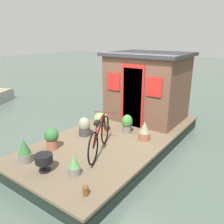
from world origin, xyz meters
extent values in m
plane|color=#47564C|center=(0.00, 0.00, 0.00)|extent=(60.00, 60.00, 0.00)
cube|color=brown|center=(0.00, 0.00, 0.35)|extent=(5.59, 2.70, 0.06)
cube|color=black|center=(0.00, 0.00, 0.16)|extent=(5.48, 2.64, 0.32)
cube|color=brown|center=(1.69, 0.00, 1.37)|extent=(1.75, 2.19, 1.97)
cube|color=#28282B|center=(1.69, 0.00, 2.40)|extent=(1.95, 2.39, 0.10)
cube|color=#144733|center=(0.80, 0.00, 1.23)|extent=(0.04, 0.60, 1.70)
cube|color=red|center=(0.80, 0.00, 1.28)|extent=(0.03, 0.72, 1.80)
cube|color=red|center=(0.80, -0.66, 1.63)|extent=(0.03, 0.44, 0.52)
cube|color=red|center=(0.80, 0.66, 1.63)|extent=(0.03, 0.44, 0.52)
torus|color=black|center=(-0.56, -0.05, 0.73)|extent=(0.65, 0.31, 0.70)
torus|color=black|center=(-1.49, -0.45, 0.73)|extent=(0.65, 0.31, 0.70)
cylinder|color=#4C1414|center=(-1.06, -0.27, 0.95)|extent=(0.89, 0.41, 0.48)
cylinder|color=#4C1414|center=(-0.91, -0.20, 1.16)|extent=(0.58, 0.27, 0.07)
cylinder|color=#4C1414|center=(-1.34, -0.39, 0.94)|extent=(0.34, 0.17, 0.44)
cylinder|color=#4C1414|center=(-0.59, -0.06, 0.95)|extent=(0.12, 0.08, 0.45)
cube|color=black|center=(-1.19, -0.32, 1.17)|extent=(0.22, 0.17, 0.06)
cylinder|color=#4C1414|center=(-0.63, -0.08, 1.21)|extent=(0.22, 0.47, 0.02)
cylinder|color=slate|center=(-2.00, -0.41, 0.46)|extent=(0.24, 0.24, 0.15)
cone|color=#4C8942|center=(-2.00, -0.41, 0.67)|extent=(0.21, 0.21, 0.26)
cylinder|color=#38383D|center=(-0.52, 0.68, 0.47)|extent=(0.31, 0.31, 0.17)
ellipsoid|color=gray|center=(-0.52, 0.68, 0.69)|extent=(0.32, 0.32, 0.39)
cylinder|color=slate|center=(-2.27, 0.77, 0.47)|extent=(0.29, 0.29, 0.18)
cone|color=#2D602D|center=(-2.27, 0.77, 0.73)|extent=(0.26, 0.26, 0.33)
cylinder|color=#C6754C|center=(-0.07, 0.46, 0.49)|extent=(0.26, 0.26, 0.21)
sphere|color=#70934C|center=(-0.07, 0.46, 0.74)|extent=(0.41, 0.41, 0.41)
cylinder|color=slate|center=(0.31, -0.15, 0.48)|extent=(0.23, 0.23, 0.19)
ellipsoid|color=#387533|center=(0.31, -0.15, 0.70)|extent=(0.29, 0.29, 0.38)
cylinder|color=#935138|center=(0.17, -0.76, 0.48)|extent=(0.29, 0.29, 0.19)
cone|color=gray|center=(0.17, -0.76, 0.73)|extent=(0.27, 0.27, 0.30)
cylinder|color=#935138|center=(-1.54, 0.77, 0.49)|extent=(0.26, 0.26, 0.23)
sphere|color=#2D602D|center=(-1.54, 0.77, 0.72)|extent=(0.33, 0.33, 0.33)
cylinder|color=black|center=(-2.27, 0.15, 0.65)|extent=(0.35, 0.35, 0.17)
cylinder|color=black|center=(-2.27, 0.15, 0.47)|extent=(0.04, 0.04, 0.19)
cylinder|color=black|center=(-2.27, 0.15, 0.39)|extent=(0.24, 0.24, 0.02)
cylinder|color=brown|center=(-2.35, -1.00, 0.45)|extent=(0.10, 0.10, 0.14)
sphere|color=brown|center=(-2.35, -1.00, 0.52)|extent=(0.11, 0.11, 0.11)
camera|label=1|loc=(-4.74, -3.25, 2.94)|focal=37.15mm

